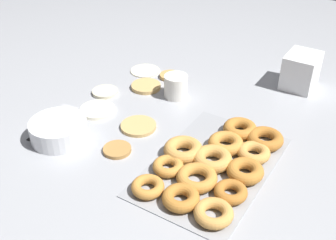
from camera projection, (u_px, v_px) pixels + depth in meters
ground_plane at (163, 112)px, 1.42m from camera, size 3.00×3.00×0.00m
pancake_0 at (138, 126)px, 1.34m from camera, size 0.11×0.11×0.01m
pancake_1 at (146, 86)px, 1.55m from camera, size 0.11×0.11×0.01m
pancake_2 at (170, 76)px, 1.62m from camera, size 0.08×0.08×0.01m
pancake_3 at (98, 110)px, 1.42m from camera, size 0.12×0.12×0.01m
pancake_4 at (118, 150)px, 1.24m from camera, size 0.08×0.08×0.01m
pancake_5 at (105, 92)px, 1.52m from camera, size 0.09×0.09×0.01m
pancake_6 at (145, 70)px, 1.66m from camera, size 0.12×0.12×0.01m
donut_tray at (215, 163)px, 1.17m from camera, size 0.47×0.30×0.04m
batter_bowl at (59, 130)px, 1.28m from camera, size 0.17×0.17×0.06m
container_stack at (301, 71)px, 1.53m from camera, size 0.14×0.11×0.13m
paper_cup at (176, 86)px, 1.48m from camera, size 0.08×0.08×0.08m
spatula at (57, 116)px, 1.39m from camera, size 0.22×0.07×0.01m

